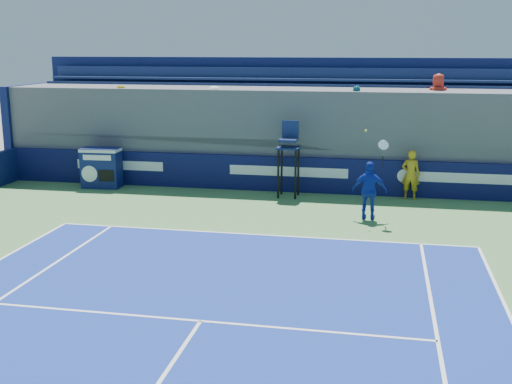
% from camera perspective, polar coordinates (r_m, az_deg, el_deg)
% --- Properties ---
extents(ball_person, '(0.63, 0.46, 1.60)m').
position_cam_1_polar(ball_person, '(21.08, 13.59, 1.51)').
color(ball_person, gold).
rests_on(ball_person, apron).
extents(back_hoarding, '(20.40, 0.21, 1.20)m').
position_cam_1_polar(back_hoarding, '(21.62, 2.90, 1.57)').
color(back_hoarding, '#0B0E41').
rests_on(back_hoarding, ground).
extents(match_clock, '(1.35, 0.79, 1.40)m').
position_cam_1_polar(match_clock, '(22.86, -13.58, 2.20)').
color(match_clock, '#101953').
rests_on(match_clock, ground).
extents(umpire_chair, '(0.72, 0.72, 2.48)m').
position_cam_1_polar(umpire_chair, '(20.75, 2.94, 3.69)').
color(umpire_chair, black).
rests_on(umpire_chair, ground).
extents(tennis_player, '(1.00, 0.49, 2.57)m').
position_cam_1_polar(tennis_player, '(18.37, 10.06, 0.14)').
color(tennis_player, '#142BA4').
rests_on(tennis_player, apron).
extents(stadium_seating, '(21.00, 4.05, 4.40)m').
position_cam_1_polar(stadium_seating, '(23.42, 3.66, 5.50)').
color(stadium_seating, '#58595E').
rests_on(stadium_seating, ground).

